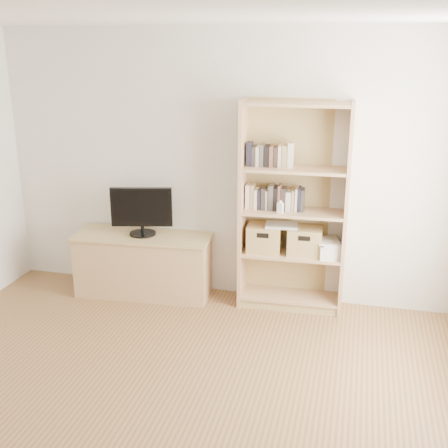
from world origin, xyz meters
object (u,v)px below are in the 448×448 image
(bookshelf, at_px, (293,208))
(basket_left, at_px, (264,238))
(basket_right, at_px, (305,241))
(laptop, at_px, (282,225))
(television, at_px, (142,212))
(baby_monitor, at_px, (280,208))
(tv_stand, at_px, (144,265))

(bookshelf, distance_m, basket_left, 0.41)
(basket_right, relative_size, laptop, 1.05)
(basket_left, relative_size, laptop, 1.05)
(television, relative_size, basket_right, 1.91)
(bookshelf, relative_size, baby_monitor, 19.76)
(bookshelf, height_order, baby_monitor, bookshelf)
(basket_left, bearing_deg, baby_monitor, -35.83)
(television, relative_size, baby_monitor, 6.01)
(baby_monitor, xyz_separation_m, basket_left, (-0.16, 0.10, -0.34))
(baby_monitor, xyz_separation_m, laptop, (0.01, 0.10, -0.20))
(tv_stand, distance_m, basket_right, 1.64)
(basket_right, xyz_separation_m, laptop, (-0.22, -0.01, 0.14))
(bookshelf, bearing_deg, baby_monitor, -135.00)
(television, bearing_deg, bookshelf, -10.42)
(laptop, bearing_deg, tv_stand, 176.55)
(bookshelf, height_order, laptop, bookshelf)
(baby_monitor, height_order, basket_left, baby_monitor)
(bookshelf, bearing_deg, television, -179.31)
(television, bearing_deg, basket_left, -10.53)
(basket_left, distance_m, basket_right, 0.38)
(tv_stand, distance_m, basket_left, 1.27)
(tv_stand, height_order, bookshelf, bookshelf)
(tv_stand, relative_size, bookshelf, 0.67)
(basket_left, bearing_deg, basket_right, -1.67)
(bookshelf, xyz_separation_m, basket_left, (-0.26, -0.02, -0.31))
(bookshelf, bearing_deg, laptop, -174.31)
(tv_stand, xyz_separation_m, bookshelf, (1.48, 0.07, 0.68))
(television, xyz_separation_m, laptop, (1.38, 0.06, -0.05))
(basket_left, distance_m, laptop, 0.22)
(tv_stand, bearing_deg, baby_monitor, -6.09)
(baby_monitor, bearing_deg, tv_stand, -166.94)
(bookshelf, bearing_deg, basket_right, -2.60)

